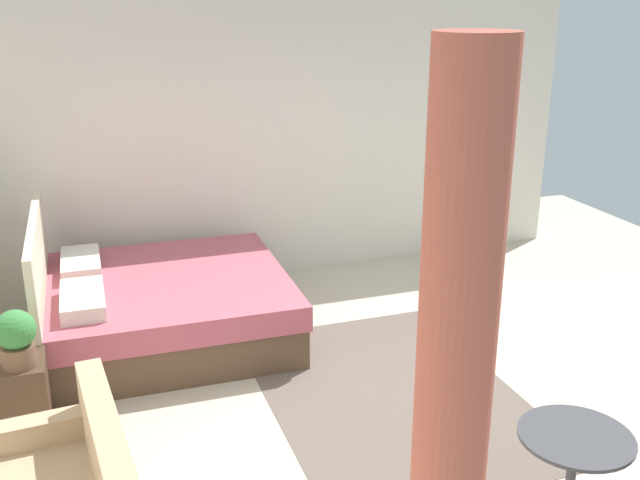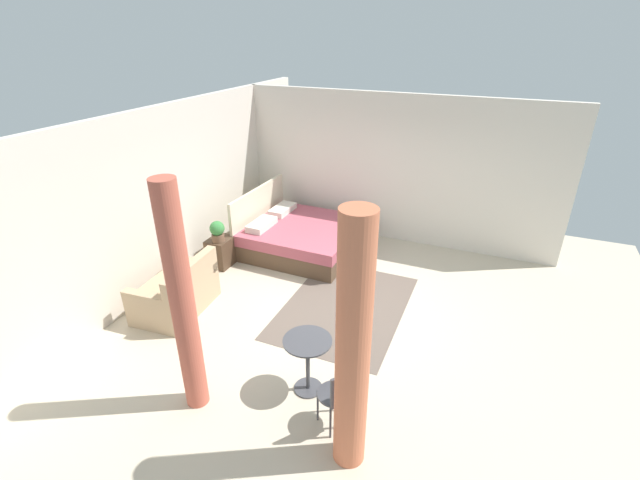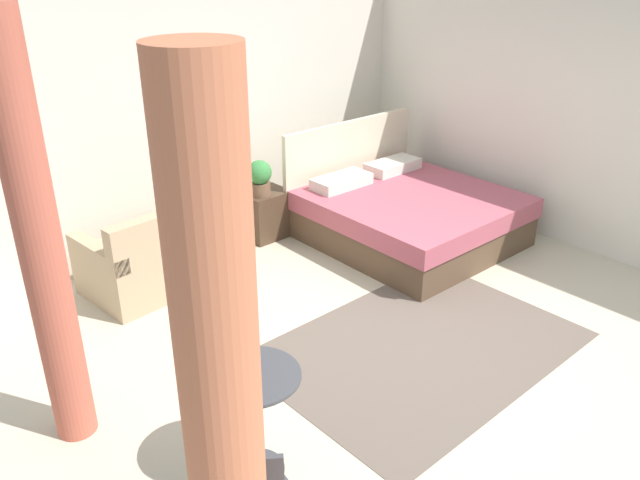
# 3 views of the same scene
# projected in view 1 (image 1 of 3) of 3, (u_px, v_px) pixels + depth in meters

# --- Properties ---
(ground_plane) EXTENTS (8.46, 9.20, 0.02)m
(ground_plane) POSITION_uv_depth(u_px,v_px,m) (391.00, 393.00, 5.45)
(ground_plane) COLOR beige
(wall_right) EXTENTS (0.12, 6.20, 2.87)m
(wall_right) POSITION_uv_depth(u_px,v_px,m) (284.00, 134.00, 7.43)
(wall_right) COLOR silver
(wall_right) RESTS_ON ground
(area_rug) EXTENTS (2.51, 1.77, 0.01)m
(area_rug) POSITION_uv_depth(u_px,v_px,m) (390.00, 393.00, 5.43)
(area_rug) COLOR #66564C
(area_rug) RESTS_ON ground
(bed) EXTENTS (1.94, 2.03, 1.14)m
(bed) POSITION_uv_depth(u_px,v_px,m) (160.00, 305.00, 6.21)
(bed) COLOR brown
(bed) RESTS_ON ground
(nightstand) EXTENTS (0.48, 0.38, 0.52)m
(nightstand) POSITION_uv_depth(u_px,v_px,m) (19.00, 395.00, 4.92)
(nightstand) COLOR #473323
(nightstand) RESTS_ON ground
(potted_plant) EXTENTS (0.26, 0.26, 0.38)m
(potted_plant) POSITION_uv_depth(u_px,v_px,m) (16.00, 337.00, 4.69)
(potted_plant) COLOR brown
(potted_plant) RESTS_ON nightstand
(balcony_table) EXTENTS (0.57, 0.57, 0.73)m
(balcony_table) POSITION_uv_depth(u_px,v_px,m) (571.00, 474.00, 3.72)
(balcony_table) COLOR #3F3F44
(balcony_table) RESTS_ON ground
(curtain_right) EXTENTS (0.26, 0.26, 2.72)m
(curtain_right) POSITION_uv_depth(u_px,v_px,m) (450.00, 445.00, 2.50)
(curtain_right) COLOR #C15B47
(curtain_right) RESTS_ON ground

